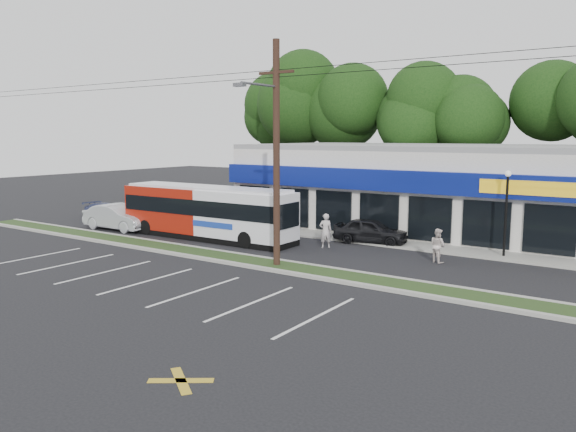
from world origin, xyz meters
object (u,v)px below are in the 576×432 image
(car_dark, at_px, (371,231))
(pedestrian_b, at_px, (438,245))
(lamp_post, at_px, (506,203))
(car_silver, at_px, (118,217))
(pedestrian_a, at_px, (326,231))
(car_blue, at_px, (106,212))
(utility_pole, at_px, (272,147))
(metrobus, at_px, (207,211))

(car_dark, distance_m, pedestrian_b, 5.29)
(lamp_post, height_order, car_dark, lamp_post)
(car_silver, distance_m, pedestrian_a, 13.90)
(car_silver, bearing_deg, pedestrian_a, -82.03)
(car_blue, bearing_deg, pedestrian_b, -81.33)
(car_silver, bearing_deg, utility_pole, -102.87)
(car_dark, height_order, car_blue, car_dark)
(utility_pole, distance_m, pedestrian_a, 6.78)
(car_blue, height_order, pedestrian_b, pedestrian_b)
(metrobus, height_order, car_blue, metrobus)
(utility_pole, xyz_separation_m, pedestrian_a, (-0.24, 5.07, -4.50))
(pedestrian_b, bearing_deg, lamp_post, -103.76)
(metrobus, xyz_separation_m, car_dark, (8.43, 4.00, -0.90))
(metrobus, bearing_deg, car_dark, 24.10)
(car_silver, bearing_deg, car_blue, 59.44)
(car_silver, xyz_separation_m, pedestrian_b, (19.76, 2.48, 0.00))
(metrobus, bearing_deg, car_blue, 172.17)
(utility_pole, relative_size, lamp_post, 11.76)
(car_dark, distance_m, car_blue, 19.38)
(utility_pole, distance_m, car_blue, 19.26)
(car_dark, relative_size, car_silver, 0.84)
(lamp_post, distance_m, pedestrian_a, 9.04)
(utility_pole, relative_size, pedestrian_b, 31.10)
(car_blue, bearing_deg, car_dark, -73.79)
(utility_pole, bearing_deg, pedestrian_b, 41.05)
(lamp_post, height_order, pedestrian_a, lamp_post)
(pedestrian_a, bearing_deg, car_blue, -39.53)
(lamp_post, relative_size, pedestrian_b, 2.64)
(lamp_post, bearing_deg, metrobus, -164.43)
(car_dark, xyz_separation_m, pedestrian_a, (-1.41, -2.50, 0.22))
(utility_pole, height_order, lamp_post, utility_pole)
(utility_pole, xyz_separation_m, car_silver, (-13.92, 2.60, -4.61))
(metrobus, bearing_deg, lamp_post, 14.29)
(car_dark, relative_size, pedestrian_b, 2.54)
(car_blue, relative_size, pedestrian_b, 2.53)
(utility_pole, relative_size, car_silver, 10.26)
(metrobus, bearing_deg, car_silver, -173.00)
(lamp_post, xyz_separation_m, car_silver, (-22.09, -5.27, -1.87))
(pedestrian_a, height_order, pedestrian_b, pedestrian_a)
(metrobus, xyz_separation_m, pedestrian_a, (7.02, 1.50, -0.68))
(car_dark, height_order, car_silver, car_silver)
(car_dark, bearing_deg, pedestrian_a, 141.55)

